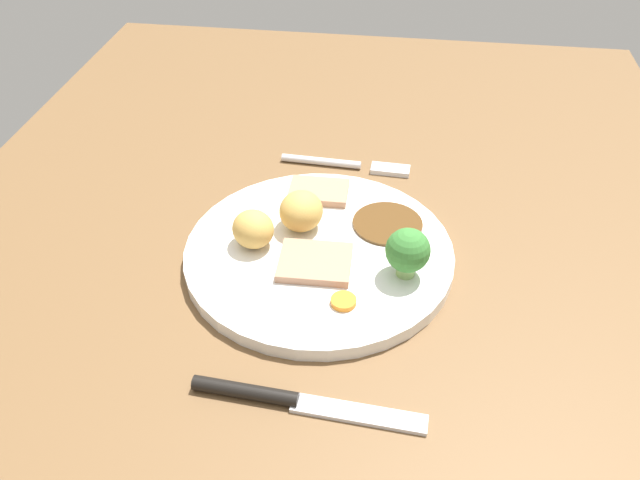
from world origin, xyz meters
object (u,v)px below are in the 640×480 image
Objects in this scene: broccoli_floret at (408,250)px; fork at (349,165)px; dinner_plate at (320,253)px; roast_potato_right at (253,229)px; meat_slice_under at (319,191)px; meat_slice_main at (310,264)px; knife at (286,399)px; carrot_coin_front at (344,301)px; roast_potato_left at (301,211)px.

broccoli_floret reaches higher than fork.
dinner_plate is 16.86cm from fork.
fork is (-17.09, 7.60, -2.85)cm from roast_potato_right.
meat_slice_under reaches higher than dinner_plate.
roast_potato_right is 0.86× the size of broccoli_floret.
dinner_plate is 4.16× the size of meat_slice_under.
knife is at bearing 1.18° from meat_slice_main.
broccoli_floret reaches higher than meat_slice_under.
roast_potato_right is at bearing 113.88° from knife.
meat_slice_under is at bearing -105.02° from fork.
broccoli_floret is at bearing 132.58° from carrot_coin_front.
meat_slice_main is 5.60cm from carrot_coin_front.
meat_slice_main is at bearing -140.02° from carrot_coin_front.
broccoli_floret reaches higher than meat_slice_main.
carrot_coin_front is 7.53cm from broccoli_floret.
meat_slice_main is 1.59× the size of roast_potato_right.
meat_slice_main and meat_slice_under have the same top height.
dinner_plate is 3.17cm from meat_slice_main.
broccoli_floret is (-0.52, 8.83, 2.35)cm from meat_slice_main.
roast_potato_left is (-6.00, -1.84, 1.57)cm from meat_slice_main.
roast_potato_left is at bearing -8.86° from meat_slice_under.
meat_slice_under reaches higher than carrot_coin_front.
knife is (14.38, 0.30, -1.35)cm from meat_slice_main.
meat_slice_under is 10.57cm from roast_potato_right.
roast_potato_left reaches higher than dinner_plate.
meat_slice_main is 1.07× the size of meat_slice_under.
knife is at bearing -18.14° from carrot_coin_front.
roast_potato_left is 11.77cm from carrot_coin_front.
roast_potato_left is 0.95× the size of broccoli_floret.
meat_slice_main is at bearing -86.66° from broccoli_floret.
meat_slice_under is 16.76cm from carrot_coin_front.
broccoli_floret reaches higher than roast_potato_right.
dinner_plate is at bearing 37.14° from roast_potato_left.
carrot_coin_front is at bearing 75.55° from knife.
roast_potato_right is at bearing -111.13° from fork.
roast_potato_right is 18.92cm from fork.
meat_slice_main is 0.44× the size of fork.
fork is 34.16cm from knife.
meat_slice_main is at bearing 17.01° from roast_potato_left.
dinner_plate is 17.31cm from knife.
dinner_plate is at bearing 170.54° from meat_slice_main.
meat_slice_under is 1.49× the size of roast_potato_right.
carrot_coin_front is (7.23, 3.11, 0.96)cm from dinner_plate.
meat_slice_main is at bearing 4.48° from meat_slice_under.
roast_potato_right is 11.94cm from carrot_coin_front.
meat_slice_main reaches higher than dinner_plate.
dinner_plate is 5.31× the size of broccoli_floret.
roast_potato_right reaches higher than knife.
meat_slice_main is 19.87cm from fork.
fork is (-7.92, 2.55, -1.41)cm from meat_slice_under.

